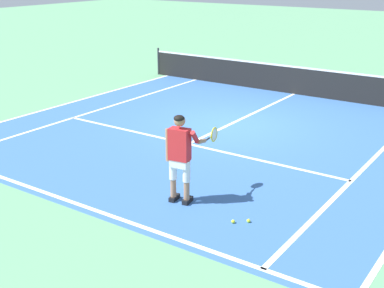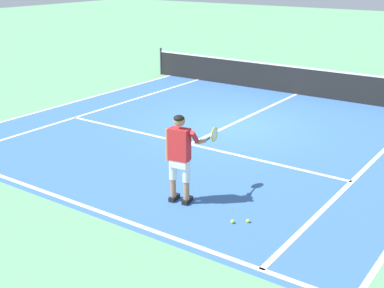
{
  "view_description": "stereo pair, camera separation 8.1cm",
  "coord_description": "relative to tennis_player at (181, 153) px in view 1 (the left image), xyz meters",
  "views": [
    {
      "loc": [
        6.99,
        -11.97,
        4.26
      ],
      "look_at": [
        1.77,
        -4.38,
        1.05
      ],
      "focal_mm": 48.45,
      "sensor_mm": 36.0,
      "label": 1
    },
    {
      "loc": [
        7.06,
        -11.93,
        4.26
      ],
      "look_at": [
        1.77,
        -4.38,
        1.05
      ],
      "focal_mm": 48.45,
      "sensor_mm": 36.0,
      "label": 2
    }
  ],
  "objects": [
    {
      "name": "line_centre_service",
      "position": [
        -1.78,
        5.99,
        -0.99
      ],
      "size": [
        0.1,
        6.4,
        0.01
      ],
      "primitive_type": "cube",
      "color": "white",
      "rests_on": "ground"
    },
    {
      "name": "line_doubles_left",
      "position": [
        -7.27,
        4.0,
        -0.99
      ],
      "size": [
        0.1,
        10.38,
        0.01
      ],
      "primitive_type": "cube",
      "color": "white",
      "rests_on": "ground"
    },
    {
      "name": "tennis_ball_by_baseline",
      "position": [
        1.25,
        -0.19,
        -0.96
      ],
      "size": [
        0.07,
        0.07,
        0.07
      ],
      "primitive_type": "sphere",
      "color": "#CCE02D",
      "rests_on": "ground"
    },
    {
      "name": "ground_plane",
      "position": [
        -1.78,
        4.75,
        -0.99
      ],
      "size": [
        80.0,
        80.0,
        0.0
      ],
      "primitive_type": "plane",
      "color": "#609E70"
    },
    {
      "name": "line_singles_right",
      "position": [
        2.34,
        4.0,
        -0.99
      ],
      "size": [
        0.1,
        10.38,
        0.01
      ],
      "primitive_type": "cube",
      "color": "white",
      "rests_on": "ground"
    },
    {
      "name": "court_inner_surface",
      "position": [
        -1.78,
        4.0,
        -0.99
      ],
      "size": [
        10.98,
        10.78,
        0.0
      ],
      "primitive_type": "cube",
      "color": "#3866A8",
      "rests_on": "ground"
    },
    {
      "name": "tennis_player",
      "position": [
        0.0,
        0.0,
        0.0
      ],
      "size": [
        0.6,
        1.18,
        1.71
      ],
      "color": "black",
      "rests_on": "ground"
    },
    {
      "name": "line_service",
      "position": [
        -1.78,
        2.79,
        -0.99
      ],
      "size": [
        8.23,
        0.1,
        0.01
      ],
      "primitive_type": "cube",
      "color": "white",
      "rests_on": "ground"
    },
    {
      "name": "tennis_net",
      "position": [
        -1.78,
        9.19,
        -0.49
      ],
      "size": [
        11.96,
        0.08,
        1.07
      ],
      "color": "#333338",
      "rests_on": "ground"
    },
    {
      "name": "line_singles_left",
      "position": [
        -5.89,
        4.0,
        -0.99
      ],
      "size": [
        0.1,
        10.38,
        0.01
      ],
      "primitive_type": "cube",
      "color": "white",
      "rests_on": "ground"
    },
    {
      "name": "tennis_ball_near_feet",
      "position": [
        1.46,
        -0.01,
        -0.96
      ],
      "size": [
        0.07,
        0.07,
        0.07
      ],
      "primitive_type": "sphere",
      "color": "#CCE02D",
      "rests_on": "ground"
    },
    {
      "name": "line_baseline",
      "position": [
        -1.78,
        -1.19,
        -0.99
      ],
      "size": [
        10.98,
        0.1,
        0.01
      ],
      "primitive_type": "cube",
      "color": "white",
      "rests_on": "ground"
    }
  ]
}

